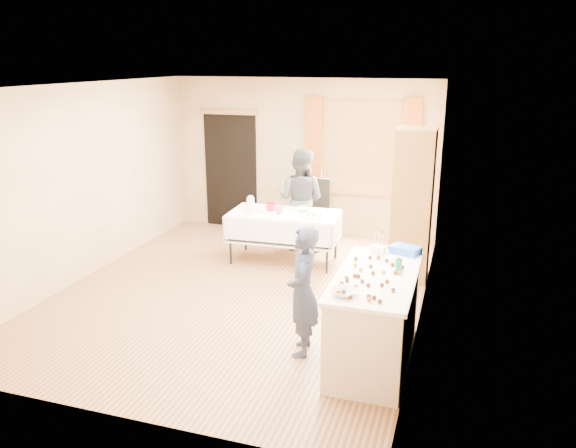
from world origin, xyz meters
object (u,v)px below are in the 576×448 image
(cabinet, at_px, (413,205))
(party_table, at_px, (284,232))
(woman, at_px, (301,200))
(counter, at_px, (374,318))
(chair, at_px, (315,225))
(girl, at_px, (303,291))

(cabinet, xyz_separation_m, party_table, (-1.83, 0.08, -0.58))
(woman, bearing_deg, counter, 127.06)
(cabinet, height_order, counter, cabinet)
(cabinet, bearing_deg, counter, -92.43)
(cabinet, relative_size, chair, 1.97)
(cabinet, height_order, woman, cabinet)
(counter, bearing_deg, woman, 118.50)
(chair, distance_m, girl, 3.56)
(party_table, xyz_separation_m, woman, (0.06, 0.64, 0.35))
(girl, relative_size, woman, 0.85)
(chair, relative_size, woman, 0.66)
(counter, relative_size, girl, 1.18)
(cabinet, bearing_deg, girl, -108.60)
(counter, bearing_deg, cabinet, 87.57)
(cabinet, distance_m, counter, 2.42)
(counter, bearing_deg, chair, 114.07)
(cabinet, bearing_deg, woman, 157.86)
(cabinet, distance_m, chair, 2.04)
(party_table, distance_m, girl, 2.71)
(chair, bearing_deg, party_table, -111.45)
(party_table, relative_size, girl, 1.21)
(counter, height_order, chair, chair)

